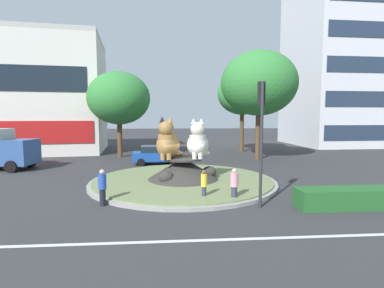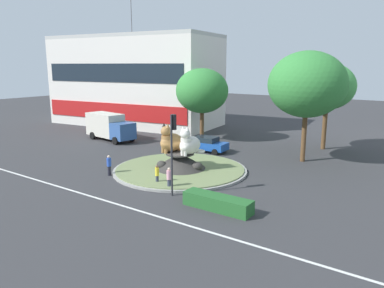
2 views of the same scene
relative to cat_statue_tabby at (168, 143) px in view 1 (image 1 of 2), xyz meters
The scene contains 15 objects.
ground_plane 2.69m from the cat_statue_tabby, ahead, with size 160.00×160.00×0.00m, color #333335.
lane_centreline 8.96m from the cat_statue_tabby, 83.73° to the right, with size 112.00×0.20×0.01m, color silver.
roundabout_island 2.25m from the cat_statue_tabby, ahead, with size 11.50×11.50×1.59m.
cat_statue_tabby is the anchor object (origin of this frame).
cat_statue_white 1.87m from the cat_statue_tabby, ahead, with size 1.85×2.55×2.46m.
traffic_light_mast 6.74m from the cat_statue_tabby, 50.17° to the right, with size 0.34×0.46×5.71m.
office_tower 39.43m from the cat_statue_tabby, 39.88° to the left, with size 20.32×13.56×33.43m.
clipped_hedge_strip 10.04m from the cat_statue_tabby, 34.15° to the right, with size 4.60×1.20×0.90m, color #235B28.
broadleaf_tree_behind_island 13.53m from the cat_statue_tabby, 47.99° to the left, with size 7.12×7.12×10.25m.
second_tree_near_tower 13.71m from the cat_statue_tabby, 111.80° to the left, with size 6.22×6.22×8.61m.
third_tree_left 18.53m from the cat_statue_tabby, 61.70° to the left, with size 5.76×5.76×9.20m.
pedestrian_blue_shirt 5.54m from the cat_statue_tabby, 125.03° to the right, with size 0.37×0.37×1.71m.
pedestrian_pink_shirt 5.56m from the cat_statue_tabby, 52.79° to the right, with size 0.39×0.39×1.65m.
pedestrian_yellow_shirt 4.61m from the cat_statue_tabby, 65.57° to the right, with size 0.31×0.31×1.54m.
sedan_on_far_lane 7.78m from the cat_statue_tabby, 97.83° to the left, with size 4.21×2.31×1.60m.
Camera 1 is at (-0.86, -18.22, 4.18)m, focal length 27.67 mm.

